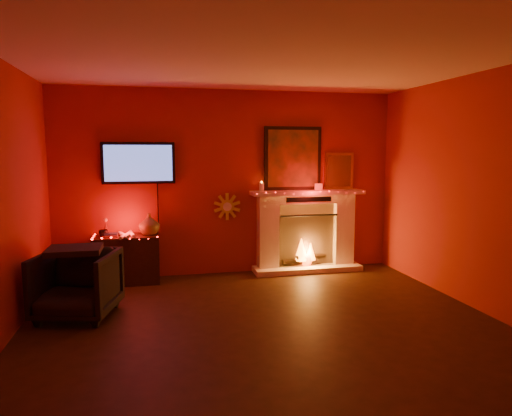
{
  "coord_description": "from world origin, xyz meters",
  "views": [
    {
      "loc": [
        -1.1,
        -4.14,
        1.82
      ],
      "look_at": [
        0.21,
        1.7,
        1.07
      ],
      "focal_mm": 32.0,
      "sensor_mm": 36.0,
      "label": 1
    }
  ],
  "objects_px": {
    "tv": "(139,163)",
    "sunburst_clock": "(227,207)",
    "armchair": "(77,285)",
    "fireplace": "(306,223)",
    "console_table": "(129,255)"
  },
  "relations": [
    {
      "from": "console_table",
      "to": "tv",
      "type": "bearing_deg",
      "value": 48.89
    },
    {
      "from": "fireplace",
      "to": "armchair",
      "type": "relative_size",
      "value": 2.7
    },
    {
      "from": "armchair",
      "to": "tv",
      "type": "bearing_deg",
      "value": 79.9
    },
    {
      "from": "tv",
      "to": "console_table",
      "type": "height_order",
      "value": "tv"
    },
    {
      "from": "sunburst_clock",
      "to": "armchair",
      "type": "xyz_separation_m",
      "value": [
        -1.9,
        -1.47,
        -0.63
      ]
    },
    {
      "from": "tv",
      "to": "sunburst_clock",
      "type": "distance_m",
      "value": 1.41
    },
    {
      "from": "tv",
      "to": "sunburst_clock",
      "type": "height_order",
      "value": "tv"
    },
    {
      "from": "console_table",
      "to": "armchair",
      "type": "xyz_separation_m",
      "value": [
        -0.48,
        -1.25,
        -0.02
      ]
    },
    {
      "from": "tv",
      "to": "console_table",
      "type": "bearing_deg",
      "value": -131.11
    },
    {
      "from": "fireplace",
      "to": "tv",
      "type": "height_order",
      "value": "fireplace"
    },
    {
      "from": "tv",
      "to": "armchair",
      "type": "distance_m",
      "value": 2.03
    },
    {
      "from": "tv",
      "to": "console_table",
      "type": "xyz_separation_m",
      "value": [
        -0.17,
        -0.19,
        -1.26
      ]
    },
    {
      "from": "fireplace",
      "to": "tv",
      "type": "xyz_separation_m",
      "value": [
        -2.44,
        0.06,
        0.92
      ]
    },
    {
      "from": "tv",
      "to": "armchair",
      "type": "height_order",
      "value": "tv"
    },
    {
      "from": "fireplace",
      "to": "sunburst_clock",
      "type": "relative_size",
      "value": 5.45
    }
  ]
}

